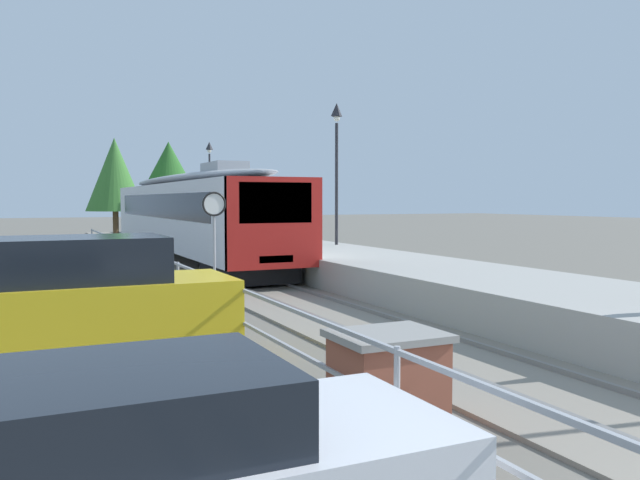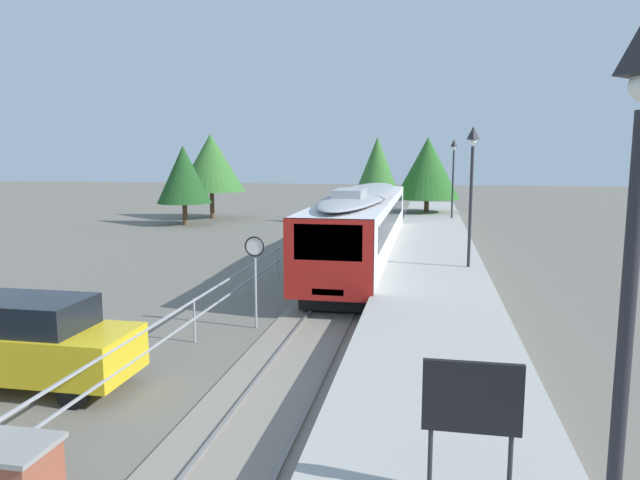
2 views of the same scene
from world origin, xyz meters
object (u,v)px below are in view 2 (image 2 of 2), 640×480
platform_lamp_near_end (634,227)px  platform_notice_board (472,402)px  speed_limit_sign (255,259)px  commuter_train (363,220)px  platform_lamp_far_end (453,163)px  platform_lamp_mid_platform (472,170)px  parked_suv_yellow (30,341)px  brick_utility_cabinet (12,480)px

platform_lamp_near_end → platform_notice_board: bearing=114.8°
platform_notice_board → speed_limit_sign: bearing=121.0°
commuter_train → platform_lamp_far_end: bearing=71.5°
platform_lamp_mid_platform → parked_suv_yellow: size_ratio=1.16×
platform_notice_board → speed_limit_sign: speed_limit_sign is taller
speed_limit_sign → parked_suv_yellow: 6.45m
speed_limit_sign → parked_suv_yellow: size_ratio=0.61×
platform_lamp_near_end → parked_suv_yellow: size_ratio=1.16×
commuter_train → platform_lamp_far_end: platform_lamp_far_end is taller
commuter_train → speed_limit_sign: (-2.02, -10.62, -0.02)m
platform_lamp_near_end → speed_limit_sign: size_ratio=1.91×
commuter_train → platform_lamp_near_end: 22.66m
platform_lamp_mid_platform → parked_suv_yellow: bearing=-131.3°
platform_notice_board → speed_limit_sign: (-5.61, 9.33, -0.06)m
platform_lamp_near_end → speed_limit_sign: 13.44m
platform_lamp_mid_platform → platform_notice_board: platform_lamp_mid_platform is taller
platform_lamp_near_end → platform_lamp_mid_platform: same height
commuter_train → platform_notice_board: size_ratio=10.83×
commuter_train → platform_notice_board: bearing=-79.8°
platform_notice_board → parked_suv_yellow: platform_notice_board is taller
brick_utility_cabinet → speed_limit_sign: bearing=85.7°
brick_utility_cabinet → platform_lamp_far_end: bearing=77.8°
platform_lamp_near_end → brick_utility_cabinet: size_ratio=4.42×
platform_lamp_mid_platform → parked_suv_yellow: 15.89m
platform_lamp_far_end → platform_lamp_mid_platform: bearing=-90.0°
platform_lamp_near_end → platform_lamp_far_end: 35.72m
platform_lamp_far_end → brick_utility_cabinet: size_ratio=4.42×
platform_lamp_far_end → brick_utility_cabinet: (-7.31, -33.80, -4.05)m
commuter_train → brick_utility_cabinet: size_ratio=16.11×
brick_utility_cabinet → platform_lamp_near_end: bearing=-14.8°
platform_lamp_far_end → speed_limit_sign: size_ratio=1.91×
platform_lamp_far_end → parked_suv_yellow: platform_lamp_far_end is taller
speed_limit_sign → brick_utility_cabinet: 9.67m
platform_lamp_mid_platform → speed_limit_sign: 9.53m
brick_utility_cabinet → parked_suv_yellow: bearing=124.2°
platform_notice_board → parked_suv_yellow: bearing=156.1°
commuter_train → brick_utility_cabinet: bearing=-97.8°
platform_lamp_near_end → platform_lamp_far_end: size_ratio=1.00×
platform_lamp_mid_platform → brick_utility_cabinet: 17.99m
parked_suv_yellow → speed_limit_sign: bearing=55.2°
commuter_train → platform_lamp_mid_platform: size_ratio=3.64×
parked_suv_yellow → brick_utility_cabinet: bearing=-55.8°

